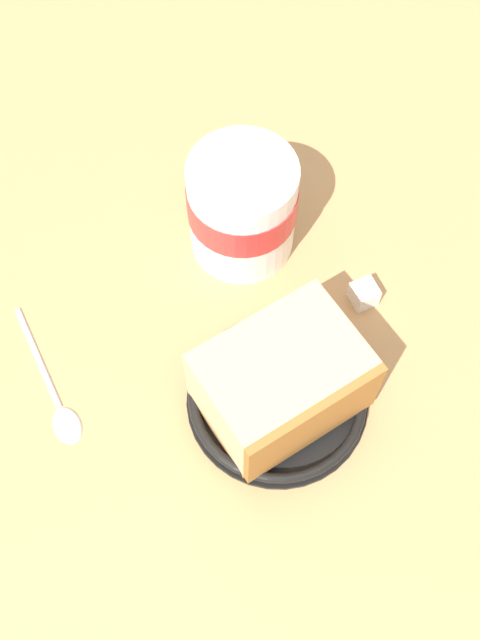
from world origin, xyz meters
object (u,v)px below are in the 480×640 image
object	(u,v)px
tea_mug	(242,204)
teaspoon	(57,401)
small_plate	(277,397)
cake_slice	(282,382)
sugar_cube	(364,294)

from	to	relation	value
tea_mug	teaspoon	distance (cm)	20.17
small_plate	cake_slice	bearing A→B (deg)	107.40
sugar_cube	tea_mug	bearing A→B (deg)	-46.11
cake_slice	sugar_cube	xyz separation A→B (cm)	(-8.80, -6.56, -3.17)
cake_slice	tea_mug	distance (cm)	14.58
small_plate	sugar_cube	world-z (taller)	sugar_cube
teaspoon	sugar_cube	distance (cm)	24.57
cake_slice	small_plate	bearing A→B (deg)	-72.60
teaspoon	tea_mug	bearing A→B (deg)	-148.80
tea_mug	sugar_cube	bearing A→B (deg)	133.89
small_plate	tea_mug	distance (cm)	14.91
teaspoon	sugar_cube	size ratio (longest dim) A/B	6.48
small_plate	teaspoon	distance (cm)	16.11
teaspoon	sugar_cube	bearing A→B (deg)	-174.80
cake_slice	teaspoon	distance (cm)	16.69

